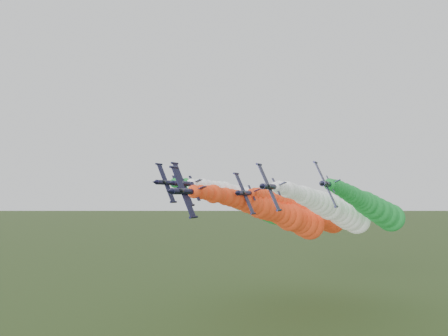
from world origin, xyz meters
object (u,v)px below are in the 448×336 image
Objects in this scene: jet_inner_right at (336,211)px; jet_trail at (312,213)px; jet_outer_left at (254,205)px; jet_lead at (284,216)px; jet_inner_left at (271,207)px; jet_outer_right at (375,209)px.

jet_inner_right reaches higher than jet_trail.
jet_inner_right is at bearing -14.04° from jet_outer_left.
jet_inner_right is 31.31m from jet_outer_left.
jet_lead reaches higher than jet_trail.
jet_inner_left is 0.99× the size of jet_outer_right.
jet_inner_right is 14.06m from jet_outer_right.
jet_outer_left is at bearing -171.51° from jet_trail.
jet_outer_right is at bearing 43.10° from jet_lead.
jet_inner_left is at bearing 122.92° from jet_lead.
jet_inner_right is 1.00× the size of jet_outer_right.
jet_trail is (11.37, 11.47, -2.28)m from jet_inner_left.
jet_outer_left reaches higher than jet_inner_left.
jet_inner_right is at bearing 2.25° from jet_inner_left.
jet_outer_left is at bearing 129.18° from jet_lead.
jet_lead is 1.00× the size of jet_inner_right.
jet_outer_left is (-17.28, 21.20, 2.59)m from jet_lead.
jet_inner_right is (13.06, 13.62, 1.22)m from jet_lead.
jet_outer_left is at bearing 165.96° from jet_inner_right.
jet_inner_left is 33.68m from jet_outer_right.
jet_outer_right is at bearing 38.95° from jet_inner_right.
jet_inner_left is 21.37m from jet_inner_right.
jet_outer_left is 1.00× the size of jet_outer_right.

